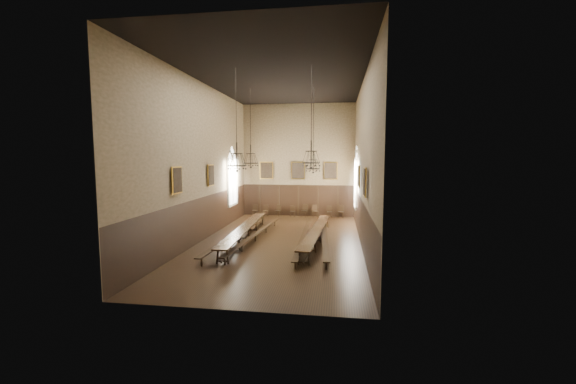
% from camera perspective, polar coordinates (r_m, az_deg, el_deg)
% --- Properties ---
extents(floor, '(9.00, 18.00, 0.02)m').
position_cam_1_polar(floor, '(20.15, -1.29, -8.11)').
color(floor, black).
rests_on(floor, ground).
extents(ceiling, '(9.00, 18.00, 0.02)m').
position_cam_1_polar(ceiling, '(20.01, -1.35, 17.84)').
color(ceiling, black).
rests_on(ceiling, ground).
extents(wall_back, '(9.00, 0.02, 9.00)m').
position_cam_1_polar(wall_back, '(28.49, 1.67, 5.11)').
color(wall_back, '#8F7958').
rests_on(wall_back, ground).
extents(wall_front, '(9.00, 0.02, 9.00)m').
position_cam_1_polar(wall_front, '(10.78, -9.21, 4.00)').
color(wall_front, '#8F7958').
rests_on(wall_front, ground).
extents(wall_left, '(0.02, 18.00, 9.00)m').
position_cam_1_polar(wall_left, '(20.79, -13.71, 4.71)').
color(wall_left, '#8F7958').
rests_on(wall_left, ground).
extents(wall_right, '(0.02, 18.00, 9.00)m').
position_cam_1_polar(wall_right, '(19.35, 12.02, 4.69)').
color(wall_right, '#8F7958').
rests_on(wall_right, ground).
extents(wainscot_panelling, '(9.00, 18.00, 2.50)m').
position_cam_1_polar(wainscot_panelling, '(19.89, -1.29, -4.58)').
color(wainscot_panelling, black).
rests_on(wainscot_panelling, floor).
extents(table_left, '(1.15, 10.20, 0.79)m').
position_cam_1_polar(table_left, '(20.66, -6.98, -6.65)').
color(table_left, black).
rests_on(table_left, floor).
extents(table_right, '(1.29, 9.55, 0.74)m').
position_cam_1_polar(table_right, '(20.06, 4.58, -7.07)').
color(table_right, black).
rests_on(table_right, floor).
extents(bench_left_outer, '(0.79, 10.68, 0.48)m').
position_cam_1_polar(bench_left_outer, '(20.66, -8.13, -6.92)').
color(bench_left_outer, black).
rests_on(bench_left_outer, floor).
extents(bench_left_inner, '(0.97, 9.87, 0.44)m').
position_cam_1_polar(bench_left_inner, '(20.32, -5.29, -7.17)').
color(bench_left_inner, black).
rests_on(bench_left_inner, floor).
extents(bench_right_inner, '(0.47, 9.57, 0.43)m').
position_cam_1_polar(bench_right_inner, '(19.66, 2.50, -7.61)').
color(bench_right_inner, black).
rests_on(bench_right_inner, floor).
extents(bench_right_outer, '(0.84, 10.06, 0.45)m').
position_cam_1_polar(bench_right_outer, '(19.91, 5.94, -7.43)').
color(bench_right_outer, black).
rests_on(bench_right_outer, floor).
extents(chair_0, '(0.43, 0.43, 0.89)m').
position_cam_1_polar(chair_0, '(29.06, -5.37, -3.29)').
color(chair_0, black).
rests_on(chair_0, floor).
extents(chair_1, '(0.42, 0.42, 0.89)m').
position_cam_1_polar(chair_1, '(28.78, -3.64, -3.36)').
color(chair_1, black).
rests_on(chair_1, floor).
extents(chair_2, '(0.53, 0.53, 0.93)m').
position_cam_1_polar(chair_2, '(28.68, -1.64, -3.35)').
color(chair_2, black).
rests_on(chair_2, floor).
extents(chair_3, '(0.39, 0.39, 0.87)m').
position_cam_1_polar(chair_3, '(28.48, 0.74, -3.45)').
color(chair_3, black).
rests_on(chair_3, floor).
extents(chair_4, '(0.56, 0.56, 1.02)m').
position_cam_1_polar(chair_4, '(28.33, 2.66, -3.42)').
color(chair_4, black).
rests_on(chair_4, floor).
extents(chair_5, '(0.53, 0.53, 0.96)m').
position_cam_1_polar(chair_5, '(28.29, 4.38, -3.47)').
color(chair_5, black).
rests_on(chair_5, floor).
extents(chair_6, '(0.44, 0.44, 0.92)m').
position_cam_1_polar(chair_6, '(28.24, 6.72, -3.54)').
color(chair_6, black).
rests_on(chair_6, floor).
extents(chair_7, '(0.51, 0.51, 0.98)m').
position_cam_1_polar(chair_7, '(28.21, 8.52, -3.53)').
color(chair_7, black).
rests_on(chair_7, floor).
extents(chandelier_back_left, '(0.93, 0.93, 4.76)m').
position_cam_1_polar(chandelier_back_left, '(22.24, -6.04, 5.41)').
color(chandelier_back_left, black).
rests_on(chandelier_back_left, ceiling).
extents(chandelier_back_right, '(0.86, 0.86, 5.09)m').
position_cam_1_polar(chandelier_back_right, '(21.87, 4.09, 4.64)').
color(chandelier_back_right, black).
rests_on(chandelier_back_right, ceiling).
extents(chandelier_front_left, '(0.92, 0.92, 4.80)m').
position_cam_1_polar(chandelier_front_left, '(17.41, -8.26, 5.19)').
color(chandelier_front_left, black).
rests_on(chandelier_front_left, ceiling).
extents(chandelier_front_right, '(0.85, 0.85, 4.63)m').
position_cam_1_polar(chandelier_front_right, '(16.63, 3.76, 5.77)').
color(chandelier_front_right, black).
rests_on(chandelier_front_right, ceiling).
extents(portrait_back_0, '(1.10, 0.12, 1.40)m').
position_cam_1_polar(portrait_back_0, '(28.79, -3.52, 3.51)').
color(portrait_back_0, '#B0822A').
rests_on(portrait_back_0, wall_back).
extents(portrait_back_1, '(1.10, 0.12, 1.40)m').
position_cam_1_polar(portrait_back_1, '(28.38, 1.64, 3.49)').
color(portrait_back_1, '#B0822A').
rests_on(portrait_back_1, wall_back).
extents(portrait_back_2, '(1.10, 0.12, 1.40)m').
position_cam_1_polar(portrait_back_2, '(28.21, 6.90, 3.44)').
color(portrait_back_2, '#B0822A').
rests_on(portrait_back_2, wall_back).
extents(portrait_left_0, '(0.12, 1.00, 1.30)m').
position_cam_1_polar(portrait_left_0, '(21.70, -12.36, 2.67)').
color(portrait_left_0, '#B0822A').
rests_on(portrait_left_0, wall_left).
extents(portrait_left_1, '(0.12, 1.00, 1.30)m').
position_cam_1_polar(portrait_left_1, '(17.56, -17.50, 1.84)').
color(portrait_left_1, '#B0822A').
rests_on(portrait_left_1, wall_left).
extents(portrait_right_0, '(0.12, 1.00, 1.30)m').
position_cam_1_polar(portrait_right_0, '(20.36, 11.42, 2.49)').
color(portrait_right_0, '#B0822A').
rests_on(portrait_right_0, wall_right).
extents(portrait_right_1, '(0.12, 1.00, 1.30)m').
position_cam_1_polar(portrait_right_1, '(15.88, 12.34, 1.59)').
color(portrait_right_1, '#B0822A').
rests_on(portrait_right_1, wall_right).
extents(window_right, '(0.20, 2.20, 4.60)m').
position_cam_1_polar(window_right, '(24.87, 10.94, 2.38)').
color(window_right, white).
rests_on(window_right, wall_right).
extents(window_left, '(0.20, 2.20, 4.60)m').
position_cam_1_polar(window_left, '(25.99, -8.98, 2.55)').
color(window_left, white).
rests_on(window_left, wall_left).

